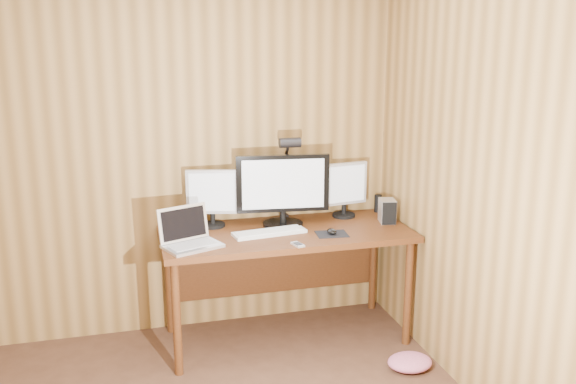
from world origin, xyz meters
name	(u,v)px	position (x,y,z in m)	size (l,w,h in m)	color
room_shell	(143,250)	(0.00, 0.00, 1.25)	(4.00, 4.00, 4.00)	#472B1B
desk	(283,245)	(0.93, 1.70, 0.63)	(1.60, 0.70, 0.75)	#4D2610
monitor_center	(283,189)	(0.94, 1.75, 1.00)	(0.61, 0.27, 0.48)	black
monitor_left	(212,197)	(0.49, 1.85, 0.95)	(0.33, 0.16, 0.38)	black
monitor_right	(344,188)	(1.41, 1.85, 0.95)	(0.34, 0.16, 0.38)	black
laptop	(189,236)	(0.29, 1.50, 0.81)	(0.39, 0.35, 0.23)	silver
keyboard	(269,232)	(0.81, 1.59, 0.76)	(0.48, 0.20, 0.02)	silver
mousepad	(332,234)	(1.19, 1.48, 0.75)	(0.20, 0.16, 0.00)	black
mouse	(332,231)	(1.19, 1.48, 0.77)	(0.06, 0.10, 0.03)	black
hard_drive	(387,211)	(1.64, 1.64, 0.83)	(0.13, 0.16, 0.16)	silver
phone	(298,244)	(0.92, 1.33, 0.76)	(0.07, 0.11, 0.01)	silver
speaker	(378,203)	(1.68, 1.90, 0.81)	(0.05, 0.05, 0.12)	black
desk_lamp	(287,166)	(1.00, 1.86, 1.13)	(0.14, 0.20, 0.62)	black
fabric_pile	(410,362)	(1.55, 1.04, 0.04)	(0.28, 0.23, 0.09)	#C25E79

